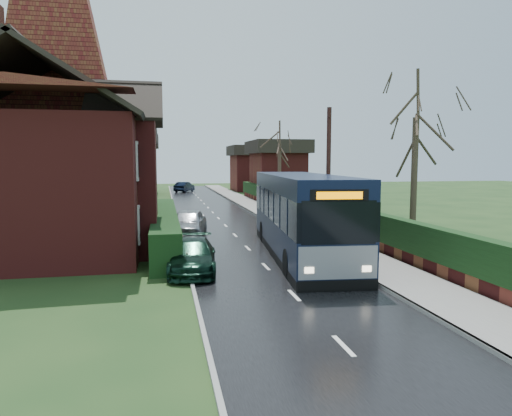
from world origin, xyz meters
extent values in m
plane|color=#344D21|center=(0.00, 0.00, 0.00)|extent=(140.00, 140.00, 0.00)
cube|color=black|center=(0.00, 10.00, 0.01)|extent=(6.00, 100.00, 0.02)
cube|color=slate|center=(4.25, 10.00, 0.07)|extent=(2.50, 100.00, 0.14)
cube|color=gray|center=(3.05, 10.00, 0.07)|extent=(0.12, 100.00, 0.14)
cube|color=gray|center=(-3.05, 10.00, 0.05)|extent=(0.12, 100.00, 0.10)
cube|color=black|center=(-3.90, 5.00, 0.80)|extent=(1.20, 16.00, 1.60)
cube|color=maroon|center=(5.80, 10.00, 0.30)|extent=(0.30, 50.00, 0.60)
cube|color=black|center=(5.80, 10.00, 1.20)|extent=(0.60, 50.00, 1.20)
cube|color=maroon|center=(-9.00, 5.00, 3.00)|extent=(8.00, 14.00, 6.00)
cube|color=maroon|center=(-5.50, 2.00, 3.00)|extent=(2.50, 4.00, 6.00)
cube|color=brown|center=(-8.00, 9.00, 9.20)|extent=(0.90, 1.40, 2.20)
cube|color=silver|center=(-4.95, 0.00, 1.60)|extent=(0.08, 1.20, 1.60)
cube|color=black|center=(-4.92, 0.00, 1.60)|extent=(0.03, 0.95, 1.35)
cube|color=silver|center=(-4.95, 0.00, 4.20)|extent=(0.08, 1.20, 1.60)
cube|color=black|center=(-4.92, 0.00, 4.20)|extent=(0.03, 0.95, 1.35)
cube|color=silver|center=(-4.95, 4.00, 1.60)|extent=(0.08, 1.20, 1.60)
cube|color=black|center=(-4.92, 4.00, 1.60)|extent=(0.03, 0.95, 1.35)
cube|color=silver|center=(-4.95, 4.00, 4.20)|extent=(0.08, 1.20, 1.60)
cube|color=black|center=(-4.92, 4.00, 4.20)|extent=(0.03, 0.95, 1.35)
cube|color=silver|center=(-4.95, 8.00, 1.60)|extent=(0.08, 1.20, 1.60)
cube|color=black|center=(-4.92, 8.00, 1.60)|extent=(0.03, 0.95, 1.35)
cube|color=silver|center=(-4.95, 8.00, 4.20)|extent=(0.08, 1.20, 1.60)
cube|color=black|center=(-4.92, 8.00, 4.20)|extent=(0.03, 0.95, 1.35)
cube|color=silver|center=(-4.95, 10.50, 1.60)|extent=(0.08, 1.20, 1.60)
cube|color=black|center=(-4.92, 10.50, 1.60)|extent=(0.03, 0.95, 1.35)
cube|color=silver|center=(-4.95, 10.50, 4.20)|extent=(0.08, 1.20, 1.60)
cube|color=black|center=(-4.92, 10.50, 4.20)|extent=(0.03, 0.95, 1.35)
cube|color=black|center=(2.05, 0.00, 0.99)|extent=(3.81, 12.05, 1.23)
cube|color=black|center=(2.05, 0.00, 2.25)|extent=(3.83, 12.05, 1.29)
cube|color=black|center=(2.05, 0.00, 3.25)|extent=(3.81, 12.05, 0.71)
cube|color=black|center=(2.05, 0.00, 0.19)|extent=(3.81, 12.05, 0.38)
cube|color=gray|center=(1.49, -5.85, 0.97)|extent=(2.58, 0.37, 1.08)
cube|color=black|center=(1.49, -5.88, 2.26)|extent=(2.42, 0.31, 1.40)
cube|color=black|center=(1.49, -5.88, 3.12)|extent=(1.88, 0.26, 0.38)
cube|color=#FF8C00|center=(1.48, -5.92, 3.12)|extent=(1.48, 0.18, 0.24)
cube|color=black|center=(1.49, -5.86, 0.24)|extent=(2.64, 0.39, 0.32)
cube|color=#FFF2CC|center=(0.54, -5.82, 0.75)|extent=(0.30, 0.08, 0.19)
cube|color=#FFF2CC|center=(2.42, -6.00, 0.75)|extent=(0.30, 0.08, 0.19)
cylinder|color=black|center=(0.48, -3.66, 0.52)|extent=(0.40, 1.06, 1.03)
cylinder|color=black|center=(2.90, -3.89, 0.52)|extent=(0.40, 1.06, 1.03)
cylinder|color=black|center=(1.20, 3.89, 0.52)|extent=(0.40, 1.06, 1.03)
cylinder|color=black|center=(3.62, 3.66, 0.52)|extent=(0.40, 1.06, 1.03)
imported|color=#B2B3B7|center=(-2.62, 6.15, 0.76)|extent=(2.63, 4.75, 1.53)
imported|color=black|center=(-2.90, -2.20, 0.62)|extent=(2.11, 4.39, 1.24)
imported|color=black|center=(-1.11, 44.57, 0.71)|extent=(3.12, 4.54, 1.42)
cylinder|color=slate|center=(4.00, 6.00, 1.36)|extent=(0.08, 0.08, 2.72)
cube|color=silver|center=(4.00, 6.00, 2.53)|extent=(0.11, 0.41, 0.31)
cube|color=silver|center=(4.00, 6.00, 2.14)|extent=(0.09, 0.37, 0.27)
cylinder|color=black|center=(4.80, 4.00, 3.53)|extent=(0.24, 0.24, 7.07)
cube|color=black|center=(4.80, 4.00, 6.56)|extent=(0.34, 0.89, 0.08)
cylinder|color=#3A2E22|center=(7.70, 0.30, 3.12)|extent=(0.30, 0.30, 6.25)
cylinder|color=#3D2D24|center=(6.00, 19.27, 2.85)|extent=(0.31, 0.31, 5.70)
cylinder|color=#3A3022|center=(-12.85, 14.26, 3.87)|extent=(0.35, 0.35, 7.75)
camera|label=1|loc=(-3.93, -19.37, 4.17)|focal=32.00mm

